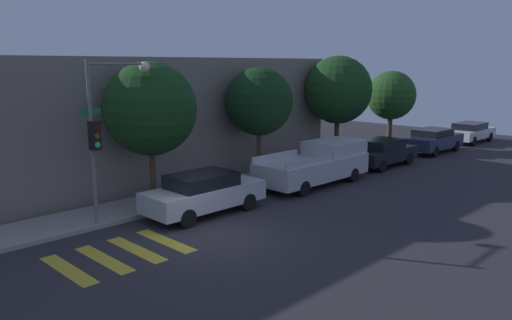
{
  "coord_description": "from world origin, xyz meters",
  "views": [
    {
      "loc": [
        -9.4,
        -11.23,
        5.26
      ],
      "look_at": [
        4.02,
        2.1,
        1.6
      ],
      "focal_mm": 35.0,
      "sensor_mm": 36.0,
      "label": 1
    }
  ],
  "objects_px": {
    "tree_midblock": "(259,102)",
    "traffic_light_pole": "(106,119)",
    "sedan_far_end": "(433,140)",
    "tree_near_corner": "(150,109)",
    "tree_far_end": "(338,90)",
    "pickup_truck": "(317,164)",
    "sedan_tail_of_row": "(470,132)",
    "sedan_middle": "(382,152)",
    "tree_behind_truck": "(391,96)",
    "sedan_near_corner": "(204,193)"
  },
  "relations": [
    {
      "from": "pickup_truck",
      "to": "tree_far_end",
      "type": "distance_m",
      "value": 6.18
    },
    {
      "from": "tree_near_corner",
      "to": "tree_behind_truck",
      "type": "height_order",
      "value": "tree_near_corner"
    },
    {
      "from": "sedan_far_end",
      "to": "sedan_tail_of_row",
      "type": "relative_size",
      "value": 1.01
    },
    {
      "from": "sedan_near_corner",
      "to": "tree_behind_truck",
      "type": "bearing_deg",
      "value": 8.26
    },
    {
      "from": "sedan_middle",
      "to": "tree_midblock",
      "type": "bearing_deg",
      "value": 159.71
    },
    {
      "from": "tree_midblock",
      "to": "tree_far_end",
      "type": "xyz_separation_m",
      "value": [
        6.01,
        0.0,
        0.3
      ]
    },
    {
      "from": "pickup_truck",
      "to": "tree_near_corner",
      "type": "distance_m",
      "value": 7.83
    },
    {
      "from": "sedan_near_corner",
      "to": "traffic_light_pole",
      "type": "bearing_deg",
      "value": 156.48
    },
    {
      "from": "sedan_middle",
      "to": "sedan_tail_of_row",
      "type": "relative_size",
      "value": 0.95
    },
    {
      "from": "sedan_far_end",
      "to": "tree_behind_truck",
      "type": "bearing_deg",
      "value": 109.4
    },
    {
      "from": "tree_far_end",
      "to": "tree_behind_truck",
      "type": "relative_size",
      "value": 1.17
    },
    {
      "from": "tree_far_end",
      "to": "sedan_far_end",
      "type": "bearing_deg",
      "value": -20.84
    },
    {
      "from": "tree_far_end",
      "to": "tree_behind_truck",
      "type": "xyz_separation_m",
      "value": [
        5.56,
        -0.0,
        -0.54
      ]
    },
    {
      "from": "sedan_near_corner",
      "to": "sedan_middle",
      "type": "distance_m",
      "value": 11.89
    },
    {
      "from": "sedan_middle",
      "to": "sedan_far_end",
      "type": "height_order",
      "value": "sedan_far_end"
    },
    {
      "from": "sedan_middle",
      "to": "tree_near_corner",
      "type": "xyz_separation_m",
      "value": [
        -12.37,
        2.45,
        2.86
      ]
    },
    {
      "from": "tree_near_corner",
      "to": "sedan_middle",
      "type": "bearing_deg",
      "value": -11.18
    },
    {
      "from": "sedan_tail_of_row",
      "to": "pickup_truck",
      "type": "bearing_deg",
      "value": 180.0
    },
    {
      "from": "sedan_tail_of_row",
      "to": "tree_midblock",
      "type": "relative_size",
      "value": 0.89
    },
    {
      "from": "sedan_middle",
      "to": "tree_behind_truck",
      "type": "xyz_separation_m",
      "value": [
        4.96,
        2.45,
        2.59
      ]
    },
    {
      "from": "tree_midblock",
      "to": "tree_far_end",
      "type": "relative_size",
      "value": 0.9
    },
    {
      "from": "pickup_truck",
      "to": "sedan_far_end",
      "type": "bearing_deg",
      "value": -0.0
    },
    {
      "from": "sedan_near_corner",
      "to": "sedan_middle",
      "type": "height_order",
      "value": "sedan_near_corner"
    },
    {
      "from": "traffic_light_pole",
      "to": "sedan_near_corner",
      "type": "xyz_separation_m",
      "value": [
        2.92,
        -1.27,
        -2.73
      ]
    },
    {
      "from": "sedan_middle",
      "to": "sedan_tail_of_row",
      "type": "distance_m",
      "value": 11.35
    },
    {
      "from": "sedan_far_end",
      "to": "tree_far_end",
      "type": "distance_m",
      "value": 7.55
    },
    {
      "from": "sedan_middle",
      "to": "tree_behind_truck",
      "type": "relative_size",
      "value": 0.89
    },
    {
      "from": "tree_near_corner",
      "to": "traffic_light_pole",
      "type": "bearing_deg",
      "value": -154.25
    },
    {
      "from": "sedan_tail_of_row",
      "to": "tree_behind_truck",
      "type": "distance_m",
      "value": 7.32
    },
    {
      "from": "sedan_far_end",
      "to": "tree_midblock",
      "type": "xyz_separation_m",
      "value": [
        -12.44,
        2.45,
        2.82
      ]
    },
    {
      "from": "pickup_truck",
      "to": "tree_near_corner",
      "type": "height_order",
      "value": "tree_near_corner"
    },
    {
      "from": "sedan_middle",
      "to": "tree_near_corner",
      "type": "bearing_deg",
      "value": 168.82
    },
    {
      "from": "sedan_far_end",
      "to": "tree_near_corner",
      "type": "height_order",
      "value": "tree_near_corner"
    },
    {
      "from": "pickup_truck",
      "to": "sedan_tail_of_row",
      "type": "height_order",
      "value": "pickup_truck"
    },
    {
      "from": "traffic_light_pole",
      "to": "sedan_far_end",
      "type": "bearing_deg",
      "value": -3.53
    },
    {
      "from": "traffic_light_pole",
      "to": "sedan_far_end",
      "type": "height_order",
      "value": "traffic_light_pole"
    },
    {
      "from": "traffic_light_pole",
      "to": "tree_far_end",
      "type": "bearing_deg",
      "value": 4.73
    },
    {
      "from": "traffic_light_pole",
      "to": "sedan_near_corner",
      "type": "distance_m",
      "value": 4.2
    },
    {
      "from": "tree_far_end",
      "to": "tree_behind_truck",
      "type": "bearing_deg",
      "value": -0.0
    },
    {
      "from": "traffic_light_pole",
      "to": "sedan_tail_of_row",
      "type": "xyz_separation_m",
      "value": [
        26.15,
        -1.27,
        -2.8
      ]
    },
    {
      "from": "sedan_middle",
      "to": "tree_far_end",
      "type": "height_order",
      "value": "tree_far_end"
    },
    {
      "from": "tree_midblock",
      "to": "traffic_light_pole",
      "type": "bearing_deg",
      "value": -171.84
    },
    {
      "from": "tree_near_corner",
      "to": "tree_behind_truck",
      "type": "relative_size",
      "value": 1.11
    },
    {
      "from": "tree_near_corner",
      "to": "tree_far_end",
      "type": "bearing_deg",
      "value": 0.0
    },
    {
      "from": "pickup_truck",
      "to": "tree_midblock",
      "type": "height_order",
      "value": "tree_midblock"
    },
    {
      "from": "traffic_light_pole",
      "to": "tree_midblock",
      "type": "distance_m",
      "value": 8.27
    },
    {
      "from": "sedan_near_corner",
      "to": "tree_midblock",
      "type": "bearing_deg",
      "value": 24.89
    },
    {
      "from": "tree_near_corner",
      "to": "tree_behind_truck",
      "type": "bearing_deg",
      "value": 0.0
    },
    {
      "from": "pickup_truck",
      "to": "tree_midblock",
      "type": "distance_m",
      "value": 3.81
    },
    {
      "from": "traffic_light_pole",
      "to": "sedan_near_corner",
      "type": "bearing_deg",
      "value": -23.52
    }
  ]
}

